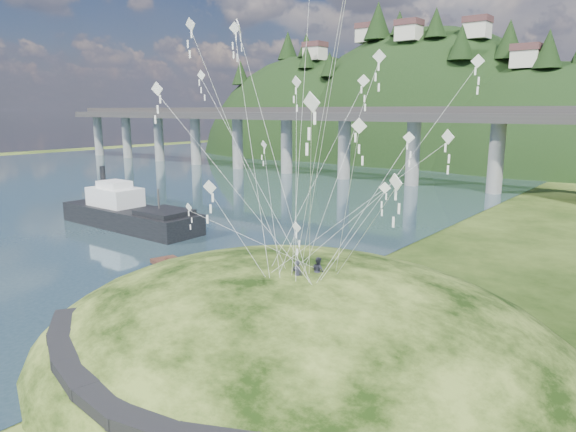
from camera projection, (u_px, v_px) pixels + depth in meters
The scene contains 10 objects.
ground at pixel (189, 321), 35.68m from camera, with size 320.00×320.00×0.00m, color black.
water at pixel (66, 183), 102.62m from camera, with size 240.00×240.00×0.00m, color #2D4854.
grass_hill at pixel (298, 365), 32.63m from camera, with size 36.00×32.00×13.00m.
footpath at pixel (131, 387), 23.25m from camera, with size 22.29×5.84×0.83m.
bridge at pixel (368, 134), 103.49m from camera, with size 160.00×11.00×15.00m.
far_ridge at pixel (403, 182), 157.30m from camera, with size 153.00×70.00×94.50m.
work_barge at pixel (128, 213), 63.71m from camera, with size 21.10×6.13×7.35m.
wooden_dock at pixel (197, 279), 43.11m from camera, with size 14.96×6.15×1.06m.
kite_flyers at pixel (312, 258), 30.18m from camera, with size 1.42×2.05×1.71m.
kite_swarm at pixel (313, 91), 28.82m from camera, with size 19.19×16.09×20.88m.
Camera 1 is at (26.24, -21.86, 14.39)m, focal length 32.00 mm.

